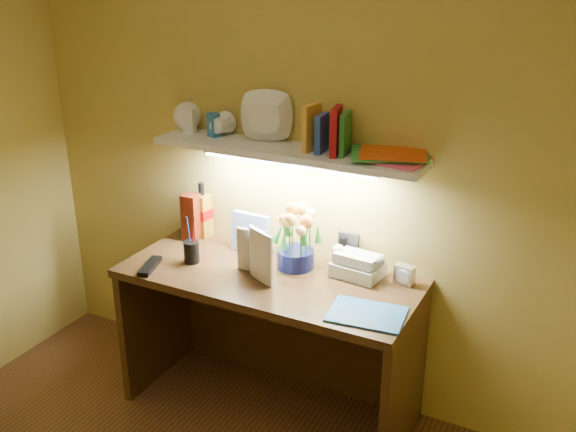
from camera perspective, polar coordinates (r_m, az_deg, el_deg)
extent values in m
cube|color=#361F0E|center=(3.17, -1.69, -11.32)|extent=(1.40, 0.60, 0.75)
cube|color=silver|center=(2.93, 10.31, -5.15)|extent=(0.10, 0.06, 0.09)
cube|color=#521808|center=(3.35, -8.58, -0.12)|extent=(0.09, 0.09, 0.25)
cylinder|color=black|center=(3.10, -8.61, -2.55)|extent=(0.10, 0.10, 0.18)
cube|color=black|center=(3.11, -12.16, -4.37)|extent=(0.11, 0.20, 0.02)
cube|color=#296DB7|center=(2.68, 7.02, -8.64)|extent=(0.33, 0.26, 0.01)
imported|color=beige|center=(3.01, -4.55, -2.84)|extent=(0.16, 0.03, 0.21)
imported|color=white|center=(2.95, -3.42, -2.97)|extent=(0.17, 0.10, 0.25)
cube|color=white|center=(2.93, -0.23, 5.80)|extent=(1.30, 0.25, 0.03)
imported|color=white|center=(3.22, -9.25, 8.24)|extent=(0.18, 0.18, 0.11)
imported|color=white|center=(3.10, -6.46, 7.82)|extent=(0.12, 0.12, 0.11)
imported|color=white|center=(2.98, -2.09, 6.93)|extent=(0.31, 0.31, 0.06)
cube|color=white|center=(3.21, -8.78, 8.31)|extent=(0.06, 0.05, 0.12)
cube|color=#296DB7|center=(3.13, -6.65, 8.05)|extent=(0.06, 0.06, 0.12)
cube|color=#A40F19|center=(2.81, 4.18, 7.13)|extent=(0.05, 0.12, 0.17)
cube|color=gold|center=(2.86, 2.13, 7.85)|extent=(0.04, 0.13, 0.21)
cube|color=#2544A3|center=(2.84, 3.03, 7.34)|extent=(0.04, 0.12, 0.17)
cube|color=#2A7931|center=(2.80, 5.14, 7.27)|extent=(0.03, 0.12, 0.19)
cube|color=#A40F19|center=(2.80, 4.30, 7.54)|extent=(0.06, 0.15, 0.21)
cube|color=#FF5A86|center=(2.76, 9.28, 4.99)|extent=(0.31, 0.25, 0.01)
cube|color=green|center=(2.79, 9.02, 5.46)|extent=(0.39, 0.34, 0.01)
cube|color=#DD4A15|center=(2.75, 9.34, 5.54)|extent=(0.33, 0.28, 0.01)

